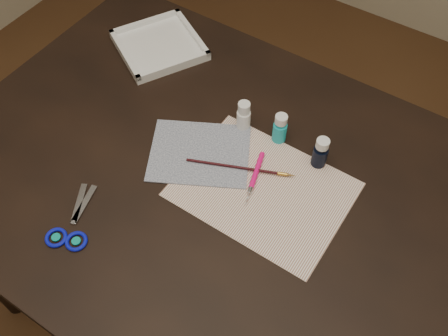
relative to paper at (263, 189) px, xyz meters
The scene contains 11 objects.
ground 0.77m from the paper, 160.95° to the right, with size 3.50×3.50×0.02m, color #422614.
table 0.39m from the paper, 160.95° to the right, with size 1.30×0.90×0.75m, color black.
paper is the anchor object (origin of this frame).
canvas 0.17m from the paper, behind, with size 0.23×0.18×0.00m, color #141E40.
paint_bottle_white 0.19m from the paper, 135.56° to the left, with size 0.03×0.03×0.08m, color white.
paint_bottle_cyan 0.15m from the paper, 106.29° to the left, with size 0.03×0.03×0.08m, color #18B3C1.
paint_bottle_navy 0.15m from the paper, 62.14° to the left, with size 0.03×0.03×0.08m, color black.
paintbrush 0.07m from the paper, 165.62° to the left, with size 0.25×0.01×0.01m, color black, non-canonical shape.
craft_knife 0.03m from the paper, 162.02° to the left, with size 0.15×0.01×0.01m, color #F00D73, non-canonical shape.
scissors 0.41m from the paper, 137.09° to the right, with size 0.18×0.09×0.01m, color silver, non-canonical shape.
palette_tray 0.53m from the paper, 152.76° to the left, with size 0.21×0.21×0.03m, color white.
Camera 1 is at (0.34, -0.52, 1.66)m, focal length 40.00 mm.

